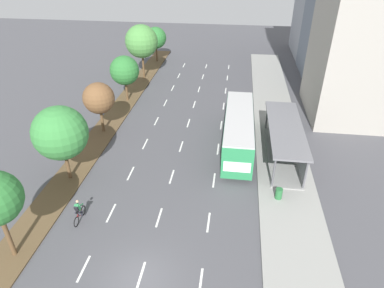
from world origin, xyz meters
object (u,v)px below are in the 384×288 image
(median_tree_fifth, at_px, (141,41))
(trash_bin, at_px, (279,194))
(median_tree_third, at_px, (99,98))
(median_tree_second, at_px, (60,133))
(bus, at_px, (239,128))
(cyclist, at_px, (79,212))
(median_tree_fourth, at_px, (125,71))
(bus_shelter, at_px, (287,138))
(median_tree_farthest, at_px, (156,38))

(median_tree_fifth, bearing_deg, trash_bin, -55.50)
(median_tree_third, bearing_deg, median_tree_second, -89.25)
(bus, bearing_deg, trash_bin, -65.70)
(cyclist, relative_size, median_tree_fifth, 0.25)
(median_tree_fourth, bearing_deg, bus, -34.34)
(bus_shelter, bearing_deg, bus, 167.86)
(cyclist, height_order, median_tree_third, median_tree_third)
(median_tree_third, relative_size, median_tree_fifth, 0.71)
(bus, relative_size, median_tree_fourth, 2.10)
(median_tree_fourth, distance_m, trash_bin, 23.49)
(median_tree_third, height_order, trash_bin, median_tree_third)
(bus, height_order, median_tree_fourth, median_tree_fourth)
(median_tree_third, xyz_separation_m, median_tree_fifth, (0.09, 15.86, 1.45))
(bus, bearing_deg, median_tree_fifth, 128.14)
(median_tree_fifth, height_order, median_tree_farthest, median_tree_fifth)
(median_tree_third, distance_m, trash_bin, 18.95)
(cyclist, xyz_separation_m, median_tree_third, (-2.91, 12.42, 2.90))
(cyclist, bearing_deg, bus_shelter, 34.53)
(median_tree_farthest, bearing_deg, median_tree_fifth, -90.30)
(median_tree_farthest, distance_m, trash_bin, 36.29)
(median_tree_farthest, bearing_deg, median_tree_fourth, -90.17)
(bus_shelter, height_order, trash_bin, bus_shelter)
(bus, height_order, median_tree_fifth, median_tree_fifth)
(median_tree_third, bearing_deg, bus, -5.29)
(median_tree_second, distance_m, median_tree_farthest, 31.71)
(bus, bearing_deg, median_tree_third, 174.71)
(median_tree_fourth, xyz_separation_m, median_tree_farthest, (0.05, 15.86, -0.07))
(median_tree_fourth, height_order, median_tree_fifth, median_tree_fifth)
(bus_shelter, bearing_deg, median_tree_second, -161.99)
(median_tree_fifth, distance_m, median_tree_farthest, 8.05)
(median_tree_fifth, relative_size, trash_bin, 8.50)
(median_tree_third, relative_size, trash_bin, 6.02)
(cyclist, height_order, median_tree_farthest, median_tree_farthest)
(median_tree_second, xyz_separation_m, trash_bin, (16.62, -0.41, -3.68))
(bus, xyz_separation_m, median_tree_second, (-13.42, -6.68, 2.19))
(median_tree_third, height_order, median_tree_farthest, median_tree_farthest)
(median_tree_second, bearing_deg, median_tree_third, 90.75)
(median_tree_second, height_order, trash_bin, median_tree_second)
(cyclist, xyz_separation_m, median_tree_fifth, (-2.82, 28.27, 4.36))
(median_tree_fourth, height_order, median_tree_farthest, median_tree_fourth)
(cyclist, xyz_separation_m, median_tree_farthest, (-2.78, 36.20, 2.93))
(bus, bearing_deg, bus_shelter, -12.14)
(bus, xyz_separation_m, median_tree_fifth, (-13.43, 17.11, 3.08))
(cyclist, xyz_separation_m, median_tree_second, (-2.81, 4.49, 3.47))
(cyclist, distance_m, median_tree_third, 13.08)
(cyclist, relative_size, median_tree_second, 0.29)
(median_tree_second, bearing_deg, bus_shelter, 18.01)
(median_tree_third, distance_m, median_tree_fourth, 7.93)
(median_tree_second, xyz_separation_m, median_tree_farthest, (0.03, 31.71, -0.53))
(cyclist, height_order, trash_bin, cyclist)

